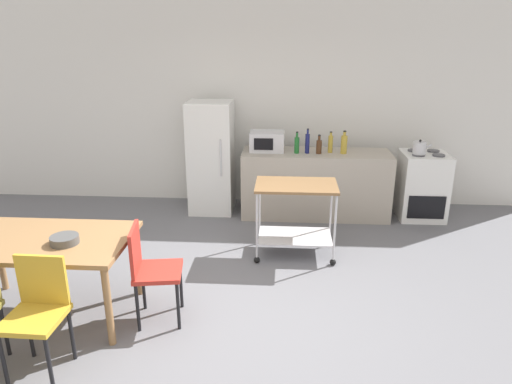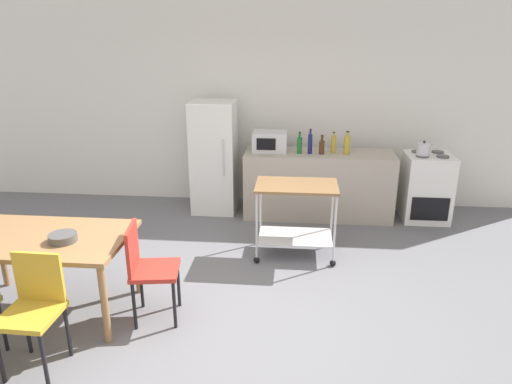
% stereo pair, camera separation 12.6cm
% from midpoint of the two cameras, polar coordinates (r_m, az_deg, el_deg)
% --- Properties ---
extents(ground_plane, '(12.00, 12.00, 0.00)m').
position_cam_midpoint_polar(ground_plane, '(4.30, -4.35, -15.44)').
color(ground_plane, slate).
extents(back_wall, '(8.40, 0.12, 2.90)m').
position_cam_midpoint_polar(back_wall, '(6.79, -0.91, 10.78)').
color(back_wall, silver).
rests_on(back_wall, ground_plane).
extents(kitchen_counter, '(2.00, 0.64, 0.90)m').
position_cam_midpoint_polar(kitchen_counter, '(6.43, 6.73, 0.99)').
color(kitchen_counter, '#A89E8E').
rests_on(kitchen_counter, ground_plane).
extents(dining_table, '(1.50, 0.90, 0.75)m').
position_cam_midpoint_polar(dining_table, '(4.47, -25.45, -6.12)').
color(dining_table, olive).
rests_on(dining_table, ground_plane).
extents(chair_red, '(0.45, 0.45, 0.89)m').
position_cam_midpoint_polar(chair_red, '(4.15, -13.74, -8.95)').
color(chair_red, '#B72D23').
rests_on(chair_red, ground_plane).
extents(chair_mustard, '(0.41, 0.41, 0.89)m').
position_cam_midpoint_polar(chair_mustard, '(3.87, -26.15, -12.71)').
color(chair_mustard, gold).
rests_on(chair_mustard, ground_plane).
extents(stove_oven, '(0.60, 0.61, 0.92)m').
position_cam_midpoint_polar(stove_oven, '(6.68, 19.24, 0.75)').
color(stove_oven, white).
rests_on(stove_oven, ground_plane).
extents(refrigerator, '(0.60, 0.63, 1.55)m').
position_cam_midpoint_polar(refrigerator, '(6.51, -6.07, 4.24)').
color(refrigerator, white).
rests_on(refrigerator, ground_plane).
extents(kitchen_cart, '(0.91, 0.57, 0.85)m').
position_cam_midpoint_polar(kitchen_cart, '(5.20, 4.21, -1.92)').
color(kitchen_cart, brown).
rests_on(kitchen_cart, ground_plane).
extents(microwave, '(0.46, 0.35, 0.26)m').
position_cam_midpoint_polar(microwave, '(6.31, 0.80, 6.26)').
color(microwave, silver).
rests_on(microwave, kitchen_counter).
extents(bottle_sesame_oil, '(0.06, 0.06, 0.29)m').
position_cam_midpoint_polar(bottle_sesame_oil, '(6.20, 4.46, 5.83)').
color(bottle_sesame_oil, '#1E6628').
rests_on(bottle_sesame_oil, kitchen_counter).
extents(bottle_vinegar, '(0.06, 0.06, 0.33)m').
position_cam_midpoint_polar(bottle_vinegar, '(6.21, 5.76, 6.02)').
color(bottle_vinegar, navy).
rests_on(bottle_vinegar, kitchen_counter).
extents(bottle_hot_sauce, '(0.07, 0.07, 0.25)m').
position_cam_midpoint_polar(bottle_hot_sauce, '(6.21, 7.18, 5.60)').
color(bottle_hot_sauce, '#4C2D19').
rests_on(bottle_hot_sauce, kitchen_counter).
extents(bottle_olive_oil, '(0.06, 0.06, 0.28)m').
position_cam_midpoint_polar(bottle_olive_oil, '(6.29, 8.58, 5.91)').
color(bottle_olive_oil, gold).
rests_on(bottle_olive_oil, kitchen_counter).
extents(bottle_soda, '(0.08, 0.08, 0.30)m').
position_cam_midpoint_polar(bottle_soda, '(6.26, 10.21, 5.83)').
color(bottle_soda, gold).
rests_on(bottle_soda, kitchen_counter).
extents(fruit_bowl, '(0.24, 0.24, 0.07)m').
position_cam_midpoint_polar(fruit_bowl, '(4.24, -23.28, -5.43)').
color(fruit_bowl, '#4C4C4C').
rests_on(fruit_bowl, dining_table).
extents(kettle, '(0.24, 0.17, 0.19)m').
position_cam_midpoint_polar(kettle, '(6.42, 18.96, 5.16)').
color(kettle, silver).
rests_on(kettle, stove_oven).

